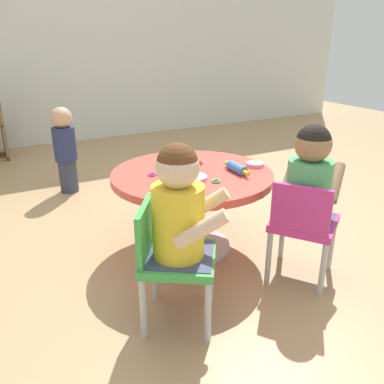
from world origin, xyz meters
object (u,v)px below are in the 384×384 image
at_px(toddler_standing, 65,148).
at_px(child_chair_left, 170,257).
at_px(craft_table, 192,191).
at_px(seated_child_left, 179,207).
at_px(rolling_pin, 237,168).
at_px(seated_child_right, 309,178).
at_px(craft_scissors, 177,173).
at_px(child_chair_right, 303,224).

bearing_deg(toddler_standing, child_chair_left, -87.86).
relative_size(craft_table, seated_child_left, 1.73).
xyz_separation_m(craft_table, child_chair_left, (-0.37, -0.50, -0.05)).
height_order(seated_child_left, rolling_pin, seated_child_left).
bearing_deg(seated_child_right, seated_child_left, -178.47).
bearing_deg(child_chair_left, craft_scissors, 61.03).
height_order(child_chair_right, craft_scissors, child_chair_right).
relative_size(seated_child_left, rolling_pin, 2.21).
xyz_separation_m(craft_table, seated_child_left, (-0.34, -0.52, 0.17)).
xyz_separation_m(child_chair_right, seated_child_right, (0.03, 0.02, 0.23)).
distance_m(seated_child_left, rolling_pin, 0.68).
xyz_separation_m(child_chair_left, seated_child_right, (0.73, -0.00, 0.23)).
bearing_deg(seated_child_right, craft_scissors, 130.94).
relative_size(child_chair_right, craft_scissors, 3.76).
distance_m(toddler_standing, craft_scissors, 1.31).
relative_size(craft_table, seated_child_right, 1.73).
height_order(craft_table, child_chair_left, child_chair_left).
bearing_deg(child_chair_right, child_chair_left, 177.86).
xyz_separation_m(craft_table, seated_child_right, (0.36, -0.50, 0.17)).
bearing_deg(seated_child_left, child_chair_right, -0.37).
xyz_separation_m(rolling_pin, craft_scissors, (-0.30, 0.13, -0.02)).
xyz_separation_m(toddler_standing, craft_scissors, (0.35, -1.26, 0.11)).
distance_m(rolling_pin, craft_scissors, 0.32).
bearing_deg(toddler_standing, child_chair_right, -66.96).
xyz_separation_m(seated_child_left, child_chair_right, (0.67, -0.00, -0.23)).
bearing_deg(craft_table, rolling_pin, -29.60).
bearing_deg(rolling_pin, child_chair_right, -73.64).
bearing_deg(craft_table, craft_scissors, 172.45).
xyz_separation_m(craft_table, rolling_pin, (0.21, -0.12, 0.14)).
bearing_deg(craft_scissors, toddler_standing, 105.53).
bearing_deg(craft_scissors, rolling_pin, -23.89).
distance_m(child_chair_right, rolling_pin, 0.47).
distance_m(seated_child_left, child_chair_right, 0.70).
distance_m(craft_table, child_chair_right, 0.62).
bearing_deg(child_chair_left, child_chair_right, -2.14).
distance_m(child_chair_right, craft_scissors, 0.70).
bearing_deg(toddler_standing, craft_table, -71.11).
distance_m(seated_child_left, toddler_standing, 1.81).
height_order(seated_child_right, toddler_standing, seated_child_right).
height_order(seated_child_right, rolling_pin, seated_child_right).
relative_size(seated_child_right, craft_scissors, 3.58).
relative_size(toddler_standing, rolling_pin, 2.92).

